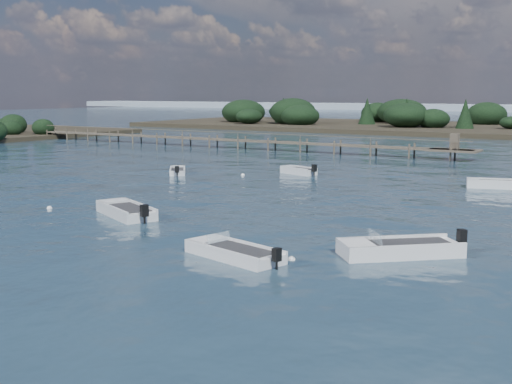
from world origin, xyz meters
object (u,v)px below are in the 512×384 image
Objects in this scene: tender_far_grey at (178,172)px; tender_far_grey_b at (491,185)px; jetty at (242,141)px; tender_far_white at (299,172)px; dinghy_mid_white_a at (234,254)px; dinghy_mid_white_b at (399,251)px; dinghy_mid_grey at (126,213)px.

tender_far_grey_b reaches higher than tender_far_grey.
tender_far_grey is at bearing -69.18° from jetty.
tender_far_white is 0.06× the size of jetty.
tender_far_grey_b is at bearing 1.14° from tender_far_white.
tender_far_grey_b reaches higher than dinghy_mid_white_a.
dinghy_mid_white_a is at bearing -46.50° from tender_far_grey.
dinghy_mid_white_a is 1.35× the size of tender_far_white.
tender_far_grey is (-25.19, 16.51, -0.02)m from dinghy_mid_white_b.
tender_far_white is at bearing 127.06° from dinghy_mid_white_b.
tender_far_grey is 0.83× the size of tender_far_grey_b.
dinghy_mid_grey reaches higher than dinghy_mid_white_a.
dinghy_mid_white_a is 28.32m from tender_far_grey.
dinghy_mid_white_b is 1.37× the size of tender_far_white.
dinghy_mid_white_b reaches higher than dinghy_mid_grey.
dinghy_mid_white_a is at bearing -57.18° from jetty.
dinghy_mid_white_a reaches higher than tender_far_grey.
dinghy_mid_white_b reaches higher than tender_far_white.
jetty is at bearing 122.82° from dinghy_mid_white_a.
tender_far_white is at bearing 91.58° from dinghy_mid_grey.
tender_far_grey is at bearing 146.75° from dinghy_mid_white_b.
tender_far_grey_b is at bearing 55.49° from dinghy_mid_grey.
tender_far_white is (-10.79, 25.85, 0.03)m from dinghy_mid_white_a.
dinghy_mid_white_b is at bearing -52.94° from tender_far_white.
jetty is at bearing 134.03° from tender_far_white.
dinghy_mid_grey is at bearing -60.02° from tender_far_grey.
dinghy_mid_white_b is at bearing -1.45° from dinghy_mid_grey.
tender_far_grey is 25.26m from jetty.
tender_far_grey is 0.05× the size of jetty.
dinghy_mid_white_a is at bearing -100.28° from tender_far_grey_b.
tender_far_white is at bearing -178.86° from tender_far_grey_b.
tender_far_grey_b is at bearing 79.72° from dinghy_mid_white_a.
tender_far_grey is 24.88m from tender_far_grey_b.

